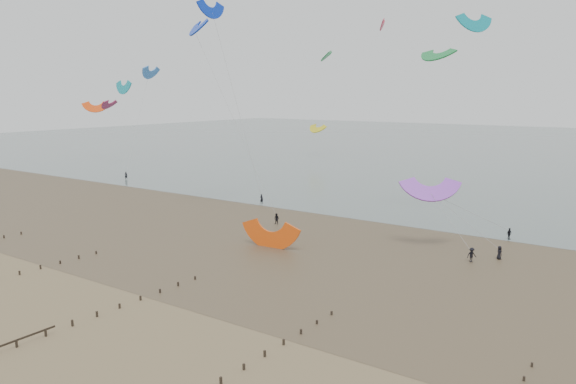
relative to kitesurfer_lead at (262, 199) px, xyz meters
The scene contains 6 objects.
ground 54.26m from the kitesurfer_lead, 71.79° to the right, with size 500.00×500.00×0.00m, color brown.
sea_and_shore 21.45m from the kitesurfer_lead, 53.06° to the right, with size 500.00×665.00×0.03m.
kitesurfer_lead is the anchor object (origin of this frame).
kitesurfers 45.92m from the kitesurfer_lead, ahead, with size 135.34×22.55×1.89m.
grounded_kite 30.96m from the kitesurfer_lead, 50.15° to the right, with size 7.69×4.03×5.86m, color #F8520F, non-canonical shape.
kites_airborne 41.48m from the kitesurfer_lead, 78.37° to the left, with size 225.29×108.49×39.92m.
Camera 1 is at (47.70, -31.95, 20.92)m, focal length 35.00 mm.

